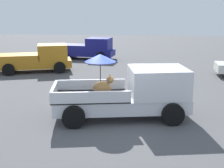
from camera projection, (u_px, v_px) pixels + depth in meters
name	position (u px, v px, depth m)	size (l,w,h in m)	color
ground_plane	(121.00, 117.00, 11.26)	(80.00, 80.00, 0.00)	#4C4C4F
pickup_truck_main	(133.00, 92.00, 11.07)	(5.28, 2.88, 2.42)	black
pickup_truck_red	(88.00, 49.00, 24.76)	(5.03, 2.77, 1.80)	black
pickup_truck_far	(38.00, 59.00, 19.60)	(5.12, 3.24, 1.80)	black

